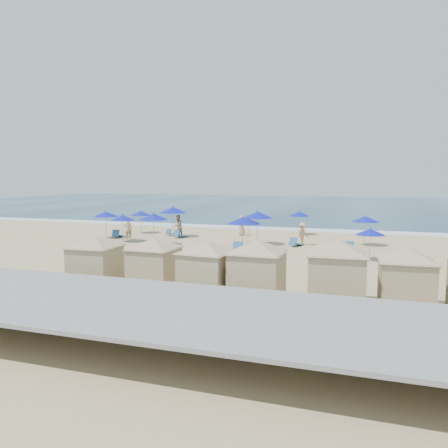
% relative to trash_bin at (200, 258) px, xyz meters
% --- Properties ---
extents(ground, '(160.00, 160.00, 0.00)m').
position_rel_trash_bin_xyz_m(ground, '(0.24, 3.37, -0.38)').
color(ground, tan).
rests_on(ground, ground).
extents(ocean, '(160.00, 80.00, 0.06)m').
position_rel_trash_bin_xyz_m(ocean, '(0.24, 58.37, -0.35)').
color(ocean, '#0D2F4A').
rests_on(ocean, ground).
extents(surf_line, '(160.00, 2.50, 0.08)m').
position_rel_trash_bin_xyz_m(surf_line, '(0.24, 18.87, -0.34)').
color(surf_line, white).
rests_on(surf_line, ground).
extents(seawall, '(160.00, 6.10, 1.22)m').
position_rel_trash_bin_xyz_m(seawall, '(0.24, -10.13, 0.27)').
color(seawall, gray).
rests_on(seawall, ground).
extents(trash_bin, '(0.95, 0.95, 0.76)m').
position_rel_trash_bin_xyz_m(trash_bin, '(0.00, 0.00, 0.00)').
color(trash_bin, black).
rests_on(trash_bin, ground).
extents(cabana_0, '(4.19, 4.19, 2.63)m').
position_rel_trash_bin_xyz_m(cabana_0, '(-2.54, -6.57, 1.13)').
color(cabana_0, tan).
rests_on(cabana_0, ground).
extents(cabana_1, '(4.12, 4.12, 2.59)m').
position_rel_trash_bin_xyz_m(cabana_1, '(0.15, -5.97, 1.10)').
color(cabana_1, tan).
rests_on(cabana_1, ground).
extents(cabana_2, '(4.19, 4.19, 2.64)m').
position_rel_trash_bin_xyz_m(cabana_2, '(2.82, -6.40, 1.13)').
color(cabana_2, tan).
rests_on(cabana_2, ground).
extents(cabana_3, '(4.42, 4.42, 2.77)m').
position_rel_trash_bin_xyz_m(cabana_3, '(5.00, -6.30, 1.21)').
color(cabana_3, tan).
rests_on(cabana_3, ground).
extents(cabana_4, '(4.60, 4.60, 2.89)m').
position_rel_trash_bin_xyz_m(cabana_4, '(8.15, -6.05, 1.27)').
color(cabana_4, tan).
rests_on(cabana_4, ground).
extents(cabana_5, '(4.16, 4.16, 2.61)m').
position_rel_trash_bin_xyz_m(cabana_5, '(10.69, -5.66, 1.12)').
color(cabana_5, tan).
rests_on(cabana_5, ground).
extents(umbrella_0, '(2.06, 2.06, 2.35)m').
position_rel_trash_bin_xyz_m(umbrella_0, '(-11.68, 8.08, 1.66)').
color(umbrella_0, '#A5A8AD').
rests_on(umbrella_0, ground).
extents(umbrella_1, '(1.95, 1.95, 2.22)m').
position_rel_trash_bin_xyz_m(umbrella_1, '(-9.17, 6.62, 1.55)').
color(umbrella_1, '#A5A8AD').
rests_on(umbrella_1, ground).
extents(umbrella_2, '(1.87, 1.87, 2.12)m').
position_rel_trash_bin_xyz_m(umbrella_2, '(-10.55, 11.96, 1.46)').
color(umbrella_2, '#A5A8AD').
rests_on(umbrella_2, ground).
extents(umbrella_3, '(2.19, 2.19, 2.49)m').
position_rel_trash_bin_xyz_m(umbrella_3, '(-6.03, 5.81, 1.78)').
color(umbrella_3, '#A5A8AD').
rests_on(umbrella_3, ground).
extents(umbrella_4, '(2.35, 2.35, 2.68)m').
position_rel_trash_bin_xyz_m(umbrella_4, '(-6.64, 10.51, 1.94)').
color(umbrella_4, '#A5A8AD').
rests_on(umbrella_4, ground).
extents(umbrella_5, '(2.15, 2.15, 2.44)m').
position_rel_trash_bin_xyz_m(umbrella_5, '(0.99, 5.50, 1.74)').
color(umbrella_5, '#A5A8AD').
rests_on(umbrella_5, ground).
extents(umbrella_6, '(2.31, 2.31, 2.62)m').
position_rel_trash_bin_xyz_m(umbrella_6, '(1.29, 8.52, 1.90)').
color(umbrella_6, '#A5A8AD').
rests_on(umbrella_6, ground).
extents(umbrella_7, '(1.89, 1.89, 2.15)m').
position_rel_trash_bin_xyz_m(umbrella_7, '(0.84, 7.51, 1.48)').
color(umbrella_7, '#A5A8AD').
rests_on(umbrella_7, ground).
extents(umbrella_8, '(1.89, 1.89, 2.15)m').
position_rel_trash_bin_xyz_m(umbrella_8, '(3.37, 15.43, 1.49)').
color(umbrella_8, '#A5A8AD').
rests_on(umbrella_8, ground).
extents(umbrella_9, '(2.03, 2.03, 2.31)m').
position_rel_trash_bin_xyz_m(umbrella_9, '(9.00, 10.59, 1.62)').
color(umbrella_9, '#A5A8AD').
rests_on(umbrella_9, ground).
extents(umbrella_10, '(1.79, 1.79, 2.04)m').
position_rel_trash_bin_xyz_m(umbrella_10, '(9.37, 4.46, 1.39)').
color(umbrella_10, '#A5A8AD').
rests_on(umbrella_10, ground).
extents(beach_chair_0, '(0.86, 1.42, 0.73)m').
position_rel_trash_bin_xyz_m(beach_chair_0, '(-10.92, 8.56, -0.13)').
color(beach_chair_0, '#275C90').
rests_on(beach_chair_0, ground).
extents(beach_chair_1, '(0.88, 1.22, 0.61)m').
position_rel_trash_bin_xyz_m(beach_chair_1, '(-7.19, 11.22, -0.17)').
color(beach_chair_1, '#275C90').
rests_on(beach_chair_1, ground).
extents(beach_chair_2, '(0.99, 1.43, 0.72)m').
position_rel_trash_bin_xyz_m(beach_chair_2, '(-5.86, 10.09, -0.13)').
color(beach_chair_2, '#275C90').
rests_on(beach_chair_2, ground).
extents(beach_chair_3, '(0.68, 1.42, 0.77)m').
position_rel_trash_bin_xyz_m(beach_chair_3, '(0.90, 4.89, -0.11)').
color(beach_chair_3, '#275C90').
rests_on(beach_chair_3, ground).
extents(beach_chair_4, '(0.97, 1.39, 0.70)m').
position_rel_trash_bin_xyz_m(beach_chair_4, '(4.15, 8.63, -0.14)').
color(beach_chair_4, '#275C90').
rests_on(beach_chair_4, ground).
extents(beach_chair_5, '(0.87, 1.42, 0.73)m').
position_rel_trash_bin_xyz_m(beach_chair_5, '(8.02, 7.69, -0.13)').
color(beach_chair_5, '#275C90').
rests_on(beach_chair_5, ground).
extents(beachgoer_0, '(0.73, 0.58, 1.74)m').
position_rel_trash_bin_xyz_m(beachgoer_0, '(-9.46, 7.90, 0.49)').
color(beachgoer_0, tan).
rests_on(beachgoer_0, ground).
extents(beachgoer_1, '(0.86, 1.03, 1.88)m').
position_rel_trash_bin_xyz_m(beachgoer_1, '(-6.28, 10.74, 0.56)').
color(beachgoer_1, tan).
rests_on(beachgoer_1, ground).
extents(beachgoer_2, '(1.13, 1.29, 1.73)m').
position_rel_trash_bin_xyz_m(beachgoer_2, '(4.58, 9.40, 0.49)').
color(beachgoer_2, tan).
rests_on(beachgoer_2, ground).
extents(beachgoer_3, '(0.77, 0.98, 1.76)m').
position_rel_trash_bin_xyz_m(beachgoer_3, '(-1.34, 13.41, 0.50)').
color(beachgoer_3, tan).
rests_on(beachgoer_3, ground).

